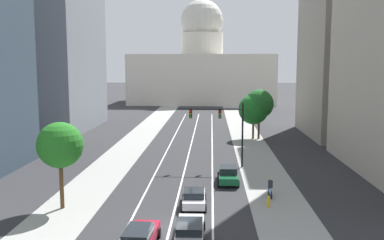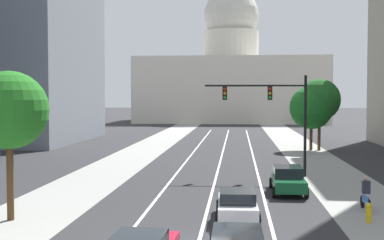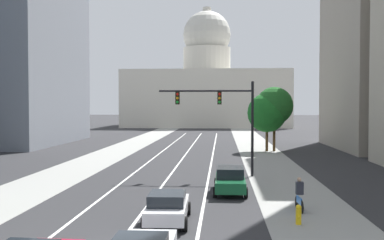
{
  "view_description": "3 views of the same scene",
  "coord_description": "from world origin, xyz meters",
  "px_view_note": "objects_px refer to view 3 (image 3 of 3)",
  "views": [
    {
      "loc": [
        2.82,
        -27.98,
        11.32
      ],
      "look_at": [
        0.76,
        17.92,
        5.37
      ],
      "focal_mm": 40.27,
      "sensor_mm": 36.0,
      "label": 1
    },
    {
      "loc": [
        1.49,
        -18.6,
        5.72
      ],
      "look_at": [
        -2.53,
        27.59,
        3.61
      ],
      "focal_mm": 48.92,
      "sensor_mm": 36.0,
      "label": 2
    },
    {
      "loc": [
        3.96,
        -14.44,
        5.37
      ],
      "look_at": [
        0.95,
        29.66,
        3.91
      ],
      "focal_mm": 40.99,
      "sensor_mm": 36.0,
      "label": 3
    }
  ],
  "objects_px": {
    "traffic_signal_mast": "(224,110)",
    "street_tree_near_right": "(267,113)",
    "street_tree_mid_right": "(274,106)",
    "car_green": "(230,180)",
    "fire_hydrant": "(299,214)",
    "car_white": "(168,207)",
    "capitol_building": "(207,90)",
    "cyclist": "(299,194)"
  },
  "relations": [
    {
      "from": "car_green",
      "to": "fire_hydrant",
      "type": "bearing_deg",
      "value": -157.22
    },
    {
      "from": "fire_hydrant",
      "to": "street_tree_near_right",
      "type": "relative_size",
      "value": 0.13
    },
    {
      "from": "traffic_signal_mast",
      "to": "capitol_building",
      "type": "bearing_deg",
      "value": 92.87
    },
    {
      "from": "capitol_building",
      "to": "cyclist",
      "type": "bearing_deg",
      "value": -85.14
    },
    {
      "from": "car_white",
      "to": "street_tree_near_right",
      "type": "height_order",
      "value": "street_tree_near_right"
    },
    {
      "from": "car_green",
      "to": "street_tree_mid_right",
      "type": "distance_m",
      "value": 25.91
    },
    {
      "from": "cyclist",
      "to": "street_tree_mid_right",
      "type": "bearing_deg",
      "value": -7.73
    },
    {
      "from": "car_white",
      "to": "street_tree_mid_right",
      "type": "height_order",
      "value": "street_tree_mid_right"
    },
    {
      "from": "car_green",
      "to": "car_white",
      "type": "xyz_separation_m",
      "value": [
        -2.98,
        -7.2,
        -0.06
      ]
    },
    {
      "from": "car_green",
      "to": "cyclist",
      "type": "height_order",
      "value": "cyclist"
    },
    {
      "from": "street_tree_near_right",
      "to": "street_tree_mid_right",
      "type": "bearing_deg",
      "value": 8.83
    },
    {
      "from": "capitol_building",
      "to": "cyclist",
      "type": "relative_size",
      "value": 23.93
    },
    {
      "from": "street_tree_near_right",
      "to": "capitol_building",
      "type": "bearing_deg",
      "value": 98.26
    },
    {
      "from": "car_white",
      "to": "traffic_signal_mast",
      "type": "distance_m",
      "value": 14.43
    },
    {
      "from": "car_green",
      "to": "street_tree_near_right",
      "type": "xyz_separation_m",
      "value": [
        4.76,
        24.75,
        3.73
      ]
    },
    {
      "from": "car_green",
      "to": "street_tree_mid_right",
      "type": "bearing_deg",
      "value": -12.43
    },
    {
      "from": "car_green",
      "to": "street_tree_mid_right",
      "type": "xyz_separation_m",
      "value": [
        5.62,
        24.88,
        4.54
      ]
    },
    {
      "from": "street_tree_near_right",
      "to": "car_white",
      "type": "bearing_deg",
      "value": -103.62
    },
    {
      "from": "cyclist",
      "to": "car_green",
      "type": "bearing_deg",
      "value": 33.55
    },
    {
      "from": "traffic_signal_mast",
      "to": "street_tree_mid_right",
      "type": "bearing_deg",
      "value": 72.13
    },
    {
      "from": "fire_hydrant",
      "to": "street_tree_near_right",
      "type": "xyz_separation_m",
      "value": [
        1.81,
        31.86,
        4.06
      ]
    },
    {
      "from": "car_white",
      "to": "street_tree_near_right",
      "type": "distance_m",
      "value": 33.09
    },
    {
      "from": "car_white",
      "to": "fire_hydrant",
      "type": "relative_size",
      "value": 4.64
    },
    {
      "from": "traffic_signal_mast",
      "to": "cyclist",
      "type": "distance_m",
      "value": 12.25
    },
    {
      "from": "car_white",
      "to": "fire_hydrant",
      "type": "distance_m",
      "value": 5.94
    },
    {
      "from": "car_white",
      "to": "cyclist",
      "type": "height_order",
      "value": "cyclist"
    },
    {
      "from": "fire_hydrant",
      "to": "street_tree_near_right",
      "type": "distance_m",
      "value": 32.17
    },
    {
      "from": "capitol_building",
      "to": "street_tree_mid_right",
      "type": "xyz_separation_m",
      "value": [
        10.1,
        -63.51,
        -4.16
      ]
    },
    {
      "from": "street_tree_mid_right",
      "to": "street_tree_near_right",
      "type": "distance_m",
      "value": 1.19
    },
    {
      "from": "traffic_signal_mast",
      "to": "street_tree_near_right",
      "type": "relative_size",
      "value": 1.06
    },
    {
      "from": "car_white",
      "to": "car_green",
      "type": "bearing_deg",
      "value": -23.99
    },
    {
      "from": "capitol_building",
      "to": "car_green",
      "type": "relative_size",
      "value": 9.04
    },
    {
      "from": "traffic_signal_mast",
      "to": "cyclist",
      "type": "bearing_deg",
      "value": -70.8
    },
    {
      "from": "cyclist",
      "to": "street_tree_near_right",
      "type": "relative_size",
      "value": 0.25
    },
    {
      "from": "car_green",
      "to": "street_tree_mid_right",
      "type": "height_order",
      "value": "street_tree_mid_right"
    },
    {
      "from": "capitol_building",
      "to": "street_tree_mid_right",
      "type": "height_order",
      "value": "capitol_building"
    },
    {
      "from": "fire_hydrant",
      "to": "street_tree_near_right",
      "type": "bearing_deg",
      "value": 86.74
    },
    {
      "from": "street_tree_mid_right",
      "to": "car_green",
      "type": "bearing_deg",
      "value": -102.72
    },
    {
      "from": "street_tree_mid_right",
      "to": "street_tree_near_right",
      "type": "xyz_separation_m",
      "value": [
        -0.86,
        -0.13,
        -0.81
      ]
    },
    {
      "from": "capitol_building",
      "to": "car_green",
      "type": "distance_m",
      "value": 88.93
    },
    {
      "from": "car_green",
      "to": "car_white",
      "type": "distance_m",
      "value": 7.79
    },
    {
      "from": "capitol_building",
      "to": "street_tree_near_right",
      "type": "height_order",
      "value": "capitol_building"
    }
  ]
}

